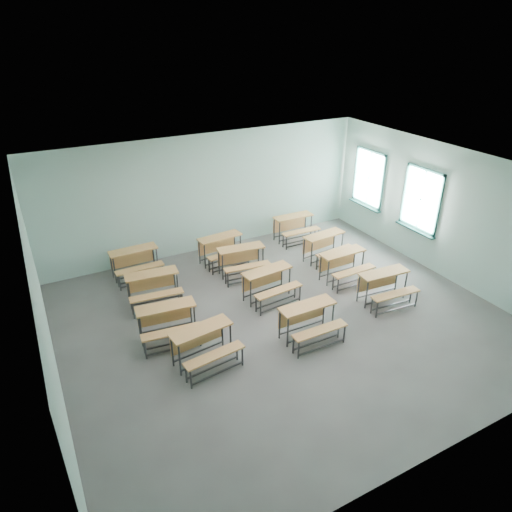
# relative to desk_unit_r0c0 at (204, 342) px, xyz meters

# --- Properties ---
(room) EXTENTS (9.04, 8.04, 3.24)m
(room) POSITION_rel_desk_unit_r0c0_xyz_m (2.10, 0.54, 1.11)
(room) COLOR slate
(room) RESTS_ON ground
(desk_unit_r0c0) EXTENTS (1.25, 0.91, 0.73)m
(desk_unit_r0c0) POSITION_rel_desk_unit_r0c0_xyz_m (0.00, 0.00, 0.00)
(desk_unit_r0c0) COLOR #C68747
(desk_unit_r0c0) RESTS_ON ground
(desk_unit_r0c1) EXTENTS (1.17, 0.79, 0.73)m
(desk_unit_r0c1) POSITION_rel_desk_unit_r0c0_xyz_m (2.13, -0.27, 0.00)
(desk_unit_r0c1) COLOR #C68747
(desk_unit_r0c1) RESTS_ON ground
(desk_unit_r0c2) EXTENTS (1.22, 0.87, 0.73)m
(desk_unit_r0c2) POSITION_rel_desk_unit_r0c0_xyz_m (4.38, 0.04, 0.00)
(desk_unit_r0c2) COLOR #C68747
(desk_unit_r0c2) RESTS_ON ground
(desk_unit_r1c0) EXTENTS (1.24, 0.91, 0.73)m
(desk_unit_r1c0) POSITION_rel_desk_unit_r0c0_xyz_m (-0.37, 1.02, 0.00)
(desk_unit_r1c0) COLOR #C68747
(desk_unit_r1c0) RESTS_ON ground
(desk_unit_r1c1) EXTENTS (1.23, 0.88, 0.73)m
(desk_unit_r1c1) POSITION_rel_desk_unit_r0c0_xyz_m (2.14, 1.36, 0.00)
(desk_unit_r1c1) COLOR #C68747
(desk_unit_r1c1) RESTS_ON ground
(desk_unit_r1c2) EXTENTS (1.18, 0.80, 0.73)m
(desk_unit_r1c2) POSITION_rel_desk_unit_r0c0_xyz_m (4.20, 1.28, 0.00)
(desk_unit_r1c2) COLOR #C68747
(desk_unit_r1c2) RESTS_ON ground
(desk_unit_r2c0) EXTENTS (1.24, 0.90, 0.73)m
(desk_unit_r2c0) POSITION_rel_desk_unit_r0c0_xyz_m (-0.24, 2.43, 0.00)
(desk_unit_r2c0) COLOR #C68747
(desk_unit_r2c0) RESTS_ON ground
(desk_unit_r2c1) EXTENTS (1.24, 0.91, 0.73)m
(desk_unit_r2c1) POSITION_rel_desk_unit_r0c0_xyz_m (2.10, 2.66, 0.00)
(desk_unit_r2c1) COLOR #C68747
(desk_unit_r2c1) RESTS_ON ground
(desk_unit_r2c2) EXTENTS (1.24, 0.90, 0.73)m
(desk_unit_r2c2) POSITION_rel_desk_unit_r0c0_xyz_m (4.40, 2.34, 0.00)
(desk_unit_r2c2) COLOR #C68747
(desk_unit_r2c2) RESTS_ON ground
(desk_unit_r3c0) EXTENTS (1.18, 0.80, 0.73)m
(desk_unit_r3c0) POSITION_rel_desk_unit_r0c0_xyz_m (-0.28, 3.80, 0.00)
(desk_unit_r3c0) COLOR #C68747
(desk_unit_r3c0) RESTS_ON ground
(desk_unit_r3c1) EXTENTS (1.23, 0.88, 0.73)m
(desk_unit_r3c1) POSITION_rel_desk_unit_r0c0_xyz_m (1.92, 3.50, 0.00)
(desk_unit_r3c1) COLOR #C68747
(desk_unit_r3c1) RESTS_ON ground
(desk_unit_r3c2) EXTENTS (1.17, 0.80, 0.73)m
(desk_unit_r3c2) POSITION_rel_desk_unit_r0c0_xyz_m (4.35, 3.80, 0.00)
(desk_unit_r3c2) COLOR #C68747
(desk_unit_r3c2) RESTS_ON ground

